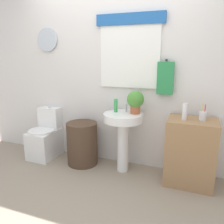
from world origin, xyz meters
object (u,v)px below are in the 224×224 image
lotion_bottle (185,112)px  soap_bottle (116,105)px  pedestal_sink (123,128)px  potted_plant (135,101)px  toilet (46,138)px  wooden_cabinet (190,152)px  toothbrush_cup (203,116)px  laundry_hamper (82,143)px

lotion_bottle → soap_bottle: bearing=174.1°
pedestal_sink → potted_plant: size_ratio=2.71×
toilet → potted_plant: (1.39, 0.03, 0.67)m
toilet → lotion_bottle: lotion_bottle is taller
soap_bottle → lotion_bottle: 0.87m
lotion_bottle → wooden_cabinet: bearing=22.2°
wooden_cabinet → lotion_bottle: size_ratio=4.11×
toilet → potted_plant: bearing=1.2°
potted_plant → toothbrush_cup: potted_plant is taller
toilet → potted_plant: 1.54m
laundry_hamper → toothbrush_cup: toothbrush_cup is taller
toilet → laundry_hamper: bearing=-2.8°
pedestal_sink → wooden_cabinet: (0.85, 0.00, -0.20)m
soap_bottle → lotion_bottle: size_ratio=0.91×
wooden_cabinet → lotion_bottle: 0.51m
pedestal_sink → soap_bottle: 0.32m
toilet → laundry_hamper: toilet is taller
lotion_bottle → toilet: bearing=178.0°
wooden_cabinet → lotion_bottle: lotion_bottle is taller
wooden_cabinet → pedestal_sink: bearing=180.0°
toothbrush_cup → laundry_hamper: bearing=-179.3°
laundry_hamper → potted_plant: (0.75, 0.06, 0.66)m
toilet → potted_plant: potted_plant is taller
lotion_bottle → toothbrush_cup: size_ratio=1.05×
potted_plant → lotion_bottle: size_ratio=1.51×
laundry_hamper → potted_plant: bearing=4.6°
pedestal_sink → soap_bottle: soap_bottle is taller
toilet → pedestal_sink: pedestal_sink is taller
toilet → toothbrush_cup: size_ratio=4.08×
laundry_hamper → pedestal_sink: bearing=0.0°
laundry_hamper → toothbrush_cup: size_ratio=3.27×
pedestal_sink → lotion_bottle: bearing=-3.1°
pedestal_sink → soap_bottle: size_ratio=4.49×
laundry_hamper → toothbrush_cup: bearing=0.7°
wooden_cabinet → potted_plant: potted_plant is taller
pedestal_sink → toothbrush_cup: bearing=1.2°
laundry_hamper → potted_plant: 1.00m
soap_bottle → wooden_cabinet: bearing=-3.0°
toilet → lotion_bottle: bearing=-2.0°
laundry_hamper → lotion_bottle: 1.48m
toilet → laundry_hamper: 0.64m
soap_bottle → lotion_bottle: bearing=-5.9°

